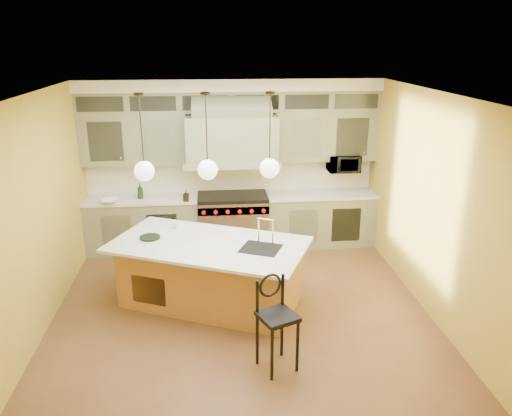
{
  "coord_description": "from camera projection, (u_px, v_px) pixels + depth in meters",
  "views": [
    {
      "loc": [
        -0.36,
        -6.05,
        3.52
      ],
      "look_at": [
        0.27,
        0.7,
        1.2
      ],
      "focal_mm": 35.0,
      "sensor_mm": 36.0,
      "label": 1
    }
  ],
  "objects": [
    {
      "name": "pendant_left",
      "position": [
        144.0,
        169.0,
        6.31
      ],
      "size": [
        0.26,
        0.26,
        1.11
      ],
      "color": "#2D2319",
      "rests_on": "ceiling"
    },
    {
      "name": "ceiling",
      "position": [
        239.0,
        93.0,
        5.93
      ],
      "size": [
        5.0,
        5.0,
        0.0
      ],
      "primitive_type": "plane",
      "rotation": [
        3.14,
        0.0,
        0.0
      ],
      "color": "white",
      "rests_on": "wall_back"
    },
    {
      "name": "floor",
      "position": [
        241.0,
        307.0,
        6.87
      ],
      "size": [
        5.0,
        5.0,
        0.0
      ],
      "primitive_type": "plane",
      "color": "#56341D",
      "rests_on": "ground"
    },
    {
      "name": "range",
      "position": [
        233.0,
        221.0,
        8.73
      ],
      "size": [
        1.2,
        0.74,
        0.96
      ],
      "color": "silver",
      "rests_on": "floor"
    },
    {
      "name": "microwave",
      "position": [
        343.0,
        163.0,
        8.69
      ],
      "size": [
        0.54,
        0.37,
        0.3
      ],
      "primitive_type": "imported",
      "color": "black",
      "rests_on": "back_cabinetry"
    },
    {
      "name": "wall_left",
      "position": [
        39.0,
        214.0,
        6.18
      ],
      "size": [
        0.0,
        5.0,
        5.0
      ],
      "primitive_type": "plane",
      "rotation": [
        1.57,
        0.0,
        1.57
      ],
      "color": "gold",
      "rests_on": "ground"
    },
    {
      "name": "oil_bottle_b",
      "position": [
        186.0,
        196.0,
        8.28
      ],
      "size": [
        0.1,
        0.1,
        0.19
      ],
      "primitive_type": "imported",
      "rotation": [
        0.0,
        0.0,
        -0.17
      ],
      "color": "black",
      "rests_on": "back_cabinetry"
    },
    {
      "name": "wall_front",
      "position": [
        259.0,
        307.0,
        4.05
      ],
      "size": [
        5.0,
        0.0,
        5.0
      ],
      "primitive_type": "plane",
      "rotation": [
        -1.57,
        0.0,
        0.0
      ],
      "color": "gold",
      "rests_on": "ground"
    },
    {
      "name": "counter_stool",
      "position": [
        276.0,
        318.0,
        5.45
      ],
      "size": [
        0.5,
        0.5,
        1.09
      ],
      "rotation": [
        0.0,
        0.0,
        0.41
      ],
      "color": "black",
      "rests_on": "floor"
    },
    {
      "name": "pendant_center",
      "position": [
        208.0,
        167.0,
        6.38
      ],
      "size": [
        0.26,
        0.26,
        1.11
      ],
      "color": "#2D2319",
      "rests_on": "ceiling"
    },
    {
      "name": "cup",
      "position": [
        176.0,
        225.0,
        7.19
      ],
      "size": [
        0.12,
        0.12,
        0.1
      ],
      "primitive_type": "imported",
      "rotation": [
        0.0,
        0.0,
        0.08
      ],
      "color": "white",
      "rests_on": "kitchen_island"
    },
    {
      "name": "pendant_right",
      "position": [
        270.0,
        166.0,
        6.45
      ],
      "size": [
        0.26,
        0.26,
        1.11
      ],
      "color": "#2D2319",
      "rests_on": "ceiling"
    },
    {
      "name": "oil_bottle_a",
      "position": [
        140.0,
        191.0,
        8.42
      ],
      "size": [
        0.11,
        0.11,
        0.26
      ],
      "primitive_type": "imported",
      "rotation": [
        0.0,
        0.0,
        0.1
      ],
      "color": "#1C3314",
      "rests_on": "back_cabinetry"
    },
    {
      "name": "kitchen_island",
      "position": [
        211.0,
        272.0,
        6.85
      ],
      "size": [
        2.9,
        2.28,
        1.35
      ],
      "rotation": [
        0.0,
        0.0,
        -0.42
      ],
      "color": "#AB6E3C",
      "rests_on": "floor"
    },
    {
      "name": "fruit_bowl",
      "position": [
        111.0,
        201.0,
        8.19
      ],
      "size": [
        0.31,
        0.31,
        0.07
      ],
      "primitive_type": "imported",
      "rotation": [
        0.0,
        0.0,
        -0.1
      ],
      "color": "white",
      "rests_on": "back_cabinetry"
    },
    {
      "name": "wall_right",
      "position": [
        428.0,
        202.0,
        6.62
      ],
      "size": [
        0.0,
        5.0,
        5.0
      ],
      "primitive_type": "plane",
      "rotation": [
        1.57,
        0.0,
        -1.57
      ],
      "color": "gold",
      "rests_on": "ground"
    },
    {
      "name": "back_cabinetry",
      "position": [
        232.0,
        167.0,
        8.51
      ],
      "size": [
        5.0,
        0.77,
        2.9
      ],
      "color": "gray",
      "rests_on": "floor"
    },
    {
      "name": "wall_back",
      "position": [
        231.0,
        162.0,
        8.76
      ],
      "size": [
        5.0,
        0.0,
        5.0
      ],
      "primitive_type": "plane",
      "rotation": [
        1.57,
        0.0,
        0.0
      ],
      "color": "gold",
      "rests_on": "ground"
    }
  ]
}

